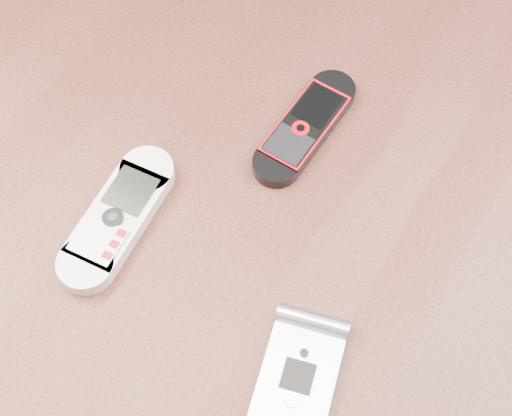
% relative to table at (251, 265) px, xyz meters
% --- Properties ---
extents(table, '(1.20, 0.80, 0.75)m').
position_rel_table_xyz_m(table, '(0.00, 0.00, 0.00)').
color(table, black).
rests_on(table, ground).
extents(nokia_white, '(0.06, 0.14, 0.02)m').
position_rel_table_xyz_m(nokia_white, '(-0.09, -0.06, 0.11)').
color(nokia_white, white).
rests_on(nokia_white, table).
extents(nokia_black_red, '(0.04, 0.13, 0.01)m').
position_rel_table_xyz_m(nokia_black_red, '(-0.00, 0.09, 0.11)').
color(nokia_black_red, black).
rests_on(nokia_black_red, table).
extents(motorola_razr, '(0.08, 0.12, 0.02)m').
position_rel_table_xyz_m(motorola_razr, '(0.10, -0.10, 0.11)').
color(motorola_razr, silver).
rests_on(motorola_razr, table).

